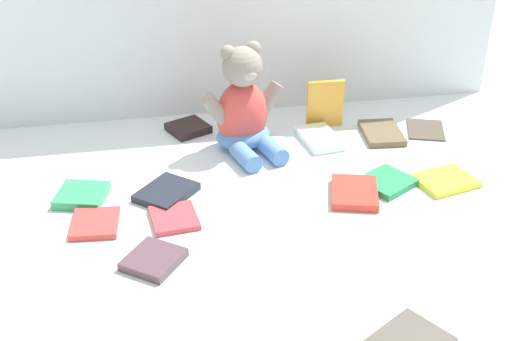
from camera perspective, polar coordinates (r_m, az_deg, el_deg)
The scene contains 15 objects.
ground_plane at distance 1.48m, azimuth -1.06°, elevation -1.52°, with size 3.20×3.20×0.00m, color silver.
teddy_bear at distance 1.61m, azimuth -1.04°, elevation 5.04°, with size 0.22×0.21×0.26m.
book_case_0 at distance 1.38m, azimuth -6.90°, elevation -4.00°, with size 0.09×0.10×0.01m, color #C73F46.
book_case_1 at distance 1.39m, azimuth -13.39°, elevation -4.37°, with size 0.09×0.10×0.01m, color #CC3F3B.
book_case_2 at distance 1.48m, azimuth -14.46°, elevation -2.05°, with size 0.10×0.10×0.02m, color #319E5E.
book_case_4 at distance 1.78m, azimuth 14.10°, elevation 3.42°, with size 0.09×0.12×0.01m, color #4C4239.
book_case_5 at distance 1.46m, azimuth -7.54°, elevation -1.95°, with size 0.10×0.12×0.02m, color #1F2530.
book_case_6 at distance 1.68m, azimuth 5.37°, elevation 2.72°, with size 0.08×0.13×0.02m, color white.
book_case_7 at distance 1.74m, azimuth 5.84°, elevation 5.62°, with size 0.09×0.01×0.13m, color gold.
book_case_8 at distance 1.55m, azimuth 15.65°, elevation -0.84°, with size 0.10×0.12×0.01m, color yellow.
book_case_9 at distance 1.46m, azimuth 8.29°, elevation -1.87°, with size 0.10×0.13×0.02m, color red.
book_case_10 at distance 1.52m, azimuth 10.96°, elevation -0.97°, with size 0.10×0.11×0.02m, color #258C50.
book_case_11 at distance 1.73m, azimuth 10.54°, elevation 3.13°, with size 0.09×0.13×0.02m, color brown.
book_case_12 at distance 1.27m, azimuth -8.61°, elevation -7.43°, with size 0.10×0.09×0.02m, color #543D47.
book_case_13 at distance 1.73m, azimuth -5.73°, elevation 3.58°, with size 0.09×0.09×0.02m, color black.
Camera 1 is at (-0.20, -1.25, 0.77)m, focal length 47.51 mm.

